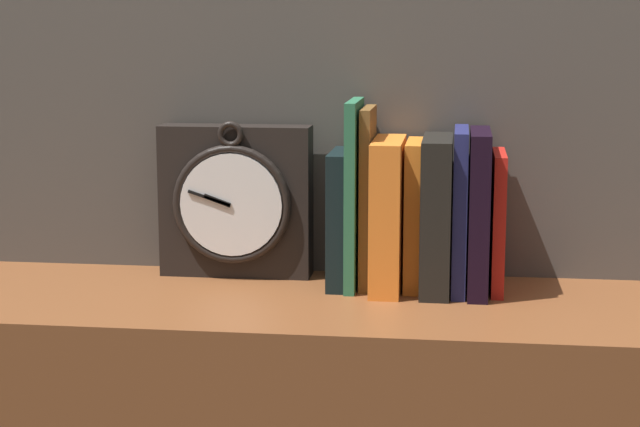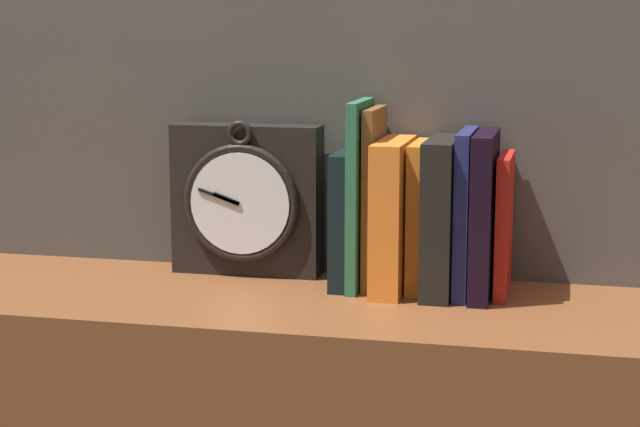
% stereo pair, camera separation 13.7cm
% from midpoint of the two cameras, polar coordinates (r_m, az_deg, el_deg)
% --- Properties ---
extents(clock, '(0.21, 0.07, 0.22)m').
position_cam_midpoint_polar(clock, '(1.52, -7.13, 0.64)').
color(clock, black).
rests_on(clock, bookshelf).
extents(book_slot0_black, '(0.02, 0.12, 0.18)m').
position_cam_midpoint_polar(book_slot0_black, '(1.46, -1.62, -0.27)').
color(book_slot0_black, black).
rests_on(book_slot0_black, bookshelf).
extents(book_slot1_green, '(0.01, 0.13, 0.25)m').
position_cam_midpoint_polar(book_slot1_green, '(1.45, -0.88, 1.04)').
color(book_slot1_green, '#276645').
rests_on(book_slot1_green, bookshelf).
extents(book_slot2_brown, '(0.01, 0.11, 0.24)m').
position_cam_midpoint_polar(book_slot2_brown, '(1.46, -0.14, 0.88)').
color(book_slot2_brown, brown).
rests_on(book_slot2_brown, bookshelf).
extents(book_slot3_orange, '(0.04, 0.15, 0.20)m').
position_cam_midpoint_polar(book_slot3_orange, '(1.44, 0.91, -0.08)').
color(book_slot3_orange, orange).
rests_on(book_slot3_orange, bookshelf).
extents(book_slot4_orange, '(0.02, 0.12, 0.20)m').
position_cam_midpoint_polar(book_slot4_orange, '(1.45, 2.32, -0.06)').
color(book_slot4_orange, orange).
rests_on(book_slot4_orange, bookshelf).
extents(book_slot5_black, '(0.04, 0.15, 0.21)m').
position_cam_midpoint_polar(book_slot5_black, '(1.43, 3.52, -0.06)').
color(book_slot5_black, black).
rests_on(book_slot5_black, bookshelf).
extents(book_slot6_navy, '(0.02, 0.14, 0.22)m').
position_cam_midpoint_polar(book_slot6_navy, '(1.43, 4.77, 0.17)').
color(book_slot6_navy, navy).
rests_on(book_slot6_navy, bookshelf).
extents(book_slot7_black, '(0.03, 0.15, 0.22)m').
position_cam_midpoint_polar(book_slot7_black, '(1.43, 5.76, 0.08)').
color(book_slot7_black, black).
rests_on(book_slot7_black, bookshelf).
extents(book_slot8_red, '(0.02, 0.13, 0.19)m').
position_cam_midpoint_polar(book_slot8_red, '(1.44, 6.80, -0.44)').
color(book_slot8_red, red).
rests_on(book_slot8_red, bookshelf).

